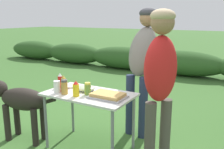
# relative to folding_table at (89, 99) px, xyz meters

# --- Properties ---
(ground_plane) EXTENTS (60.00, 60.00, 0.00)m
(ground_plane) POSITION_rel_folding_table_xyz_m (0.00, 0.00, -0.66)
(ground_plane) COLOR #3D6B2D
(shrub_hedge) EXTENTS (14.40, 0.90, 0.71)m
(shrub_hedge) POSITION_rel_folding_table_xyz_m (0.00, 4.77, -0.31)
(shrub_hedge) COLOR #2D5623
(shrub_hedge) RESTS_ON ground
(folding_table) EXTENTS (1.10, 0.64, 0.74)m
(folding_table) POSITION_rel_folding_table_xyz_m (0.00, 0.00, 0.00)
(folding_table) COLOR silver
(folding_table) RESTS_ON ground
(food_tray) EXTENTS (0.42, 0.28, 0.06)m
(food_tray) POSITION_rel_folding_table_xyz_m (0.29, -0.03, 0.10)
(food_tray) COLOR #9E9EA3
(food_tray) RESTS_ON folding_table
(plate_stack) EXTENTS (0.21, 0.21, 0.02)m
(plate_stack) POSITION_rel_folding_table_xyz_m (-0.39, 0.12, 0.09)
(plate_stack) COLOR white
(plate_stack) RESTS_ON folding_table
(mixing_bowl) EXTENTS (0.24, 0.24, 0.07)m
(mixing_bowl) POSITION_rel_folding_table_xyz_m (-0.10, 0.08, 0.11)
(mixing_bowl) COLOR #ADBC99
(mixing_bowl) RESTS_ON folding_table
(paper_cup_stack) EXTENTS (0.08, 0.08, 0.16)m
(paper_cup_stack) POSITION_rel_folding_table_xyz_m (-0.35, -0.18, 0.15)
(paper_cup_stack) COLOR white
(paper_cup_stack) RESTS_ON folding_table
(mustard_bottle) EXTENTS (0.08, 0.08, 0.19)m
(mustard_bottle) POSITION_rel_folding_table_xyz_m (-0.07, -0.17, 0.17)
(mustard_bottle) COLOR yellow
(mustard_bottle) RESTS_ON folding_table
(beer_bottle) EXTENTS (0.07, 0.07, 0.19)m
(beer_bottle) POSITION_rel_folding_table_xyz_m (-0.38, -0.02, 0.17)
(beer_bottle) COLOR brown
(beer_bottle) RESTS_ON folding_table
(spice_jar) EXTENTS (0.08, 0.08, 0.18)m
(spice_jar) POSITION_rel_folding_table_xyz_m (-0.24, -0.17, 0.16)
(spice_jar) COLOR #B2893D
(spice_jar) RESTS_ON folding_table
(ketchup_bottle) EXTENTS (0.06, 0.06, 0.20)m
(ketchup_bottle) POSITION_rel_folding_table_xyz_m (-0.49, 0.04, 0.17)
(ketchup_bottle) COLOR red
(ketchup_bottle) RESTS_ON folding_table
(hot_sauce_bottle) EXTENTS (0.07, 0.07, 0.14)m
(hot_sauce_bottle) POSITION_rel_folding_table_xyz_m (-0.32, -0.10, 0.14)
(hot_sauce_bottle) COLOR #CC4214
(hot_sauce_bottle) RESTS_ON folding_table
(relish_jar) EXTENTS (0.08, 0.08, 0.15)m
(relish_jar) POSITION_rel_folding_table_xyz_m (0.02, -0.05, 0.15)
(relish_jar) COLOR olive
(relish_jar) RESTS_ON folding_table
(standing_person_in_navy_coat) EXTENTS (0.44, 0.56, 1.79)m
(standing_person_in_navy_coat) POSITION_rel_folding_table_xyz_m (0.38, 0.76, 0.46)
(standing_person_in_navy_coat) COLOR #232D4C
(standing_person_in_navy_coat) RESTS_ON ground
(standing_person_in_olive_jacket) EXTENTS (0.41, 0.44, 1.74)m
(standing_person_in_olive_jacket) POSITION_rel_folding_table_xyz_m (0.93, -0.09, 0.43)
(standing_person_in_olive_jacket) COLOR #4C473D
(standing_person_in_olive_jacket) RESTS_ON ground
(dog) EXTENTS (1.08, 0.42, 0.81)m
(dog) POSITION_rel_folding_table_xyz_m (-0.96, -0.27, -0.11)
(dog) COLOR #28231E
(dog) RESTS_ON ground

